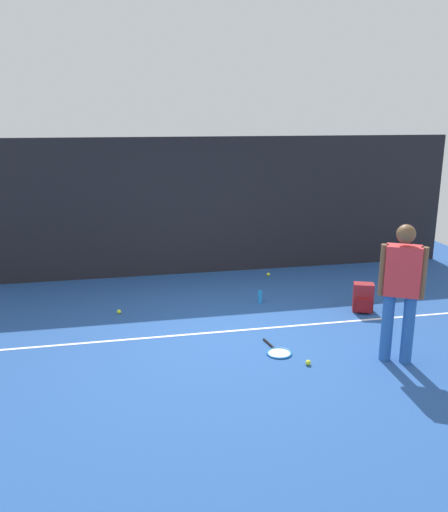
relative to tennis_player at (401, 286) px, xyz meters
The scene contains 10 objects.
ground_plane 2.38m from the tennis_player, 145.78° to the left, with size 12.00×12.00×0.00m, color #234C93.
back_fence 4.60m from the tennis_player, 113.06° to the left, with size 10.00×0.10×2.54m, color black.
court_line 2.42m from the tennis_player, 144.16° to the left, with size 9.00×0.05×0.00m, color white.
tennis_player is the anchor object (origin of this frame).
tennis_racket 1.71m from the tennis_player, 159.57° to the left, with size 0.37×0.63×0.03m.
backpack 1.85m from the tennis_player, 77.13° to the left, with size 0.35×0.36×0.44m.
tennis_ball_near_player 4.11m from the tennis_player, 145.15° to the left, with size 0.07×0.07×0.07m, color #CCE033.
tennis_ball_by_fence 3.84m from the tennis_player, 98.06° to the left, with size 0.07×0.07×0.07m, color #CCE033.
tennis_ball_mid_court 1.43m from the tennis_player, behind, with size 0.07×0.07×0.07m, color #CCE033.
water_bottle 2.69m from the tennis_player, 114.73° to the left, with size 0.07×0.07×0.21m, color #268CD8.
Camera 1 is at (-1.44, -6.54, 2.90)m, focal length 36.80 mm.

